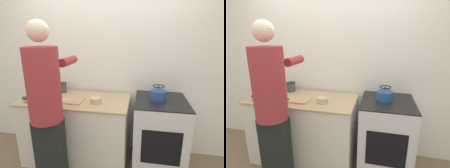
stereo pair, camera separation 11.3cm
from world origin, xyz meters
The scene contains 11 objects.
wall_back centered at (0.00, 0.72, 1.30)m, with size 8.00×0.05×2.60m.
counter centered at (-0.34, 0.32, 0.44)m, with size 1.38×0.67×0.88m.
oven centered at (0.72, 0.33, 0.47)m, with size 0.60×0.65×0.94m.
person centered at (-0.42, -0.22, 0.99)m, with size 0.36×0.59×1.80m.
cutting_board centered at (-0.42, 0.21, 0.89)m, with size 0.39×0.19×0.02m.
knife centered at (-0.44, 0.19, 0.90)m, with size 0.23×0.10×0.01m.
kettle centered at (0.68, 0.34, 1.01)m, with size 0.19×0.19×0.17m.
bowl_prep centered at (-0.86, 0.47, 0.92)m, with size 0.20×0.20×0.09m.
bowl_mixing centered at (-0.05, 0.22, 0.92)m, with size 0.13×0.13×0.07m.
canister_jar centered at (-0.63, 0.55, 0.95)m, with size 0.13×0.13×0.14m.
book_stack centered at (-0.84, 0.20, 0.91)m, with size 0.22×0.27×0.06m.
Camera 2 is at (0.60, -1.65, 1.68)m, focal length 28.00 mm.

